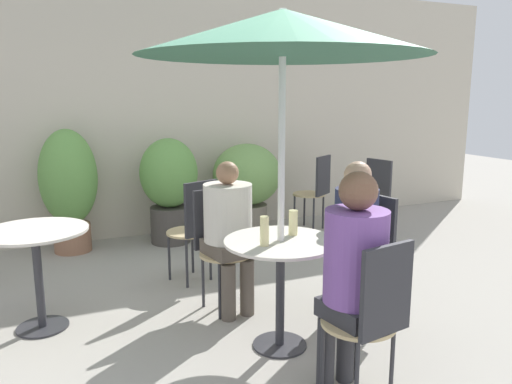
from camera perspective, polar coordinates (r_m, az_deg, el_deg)
ground_plane at (r=3.37m, az=2.11°, el=-18.87°), size 20.00×20.00×0.00m
storefront_wall at (r=6.10m, az=-11.78°, el=9.14°), size 10.00×0.06×3.00m
cafe_table_near at (r=3.33m, az=2.81°, el=-8.22°), size 0.75×0.75×0.75m
cafe_table_far at (r=3.91m, az=-23.82°, el=-6.30°), size 0.73×0.73×0.75m
bistro_chair_0 at (r=2.77m, az=13.20°, el=-13.09°), size 0.41×0.43×0.95m
bistro_chair_1 at (r=3.86m, az=12.70°, el=-6.07°), size 0.43×0.41×0.95m
bistro_chair_2 at (r=3.99m, az=-4.22°, el=-5.24°), size 0.41×0.43×0.95m
bistro_chair_3 at (r=6.22m, az=6.93°, el=0.64°), size 0.46×0.47×0.95m
bistro_chair_4 at (r=4.47m, az=-6.92°, el=-3.48°), size 0.44×0.46×0.95m
bistro_chair_6 at (r=5.92m, az=13.24°, el=-0.10°), size 0.44×0.42×0.95m
seated_person_0 at (r=2.79m, az=11.08°, el=-8.37°), size 0.35×0.38×1.29m
seated_person_1 at (r=3.70m, az=11.18°, el=-4.03°), size 0.35×0.32×1.22m
seated_person_2 at (r=3.82m, az=-3.10°, el=-3.75°), size 0.37×0.41×1.19m
beer_glass_0 at (r=3.39m, az=4.27°, el=-3.51°), size 0.06×0.06×0.17m
beer_glass_1 at (r=3.14m, az=0.98°, el=-4.48°), size 0.06×0.06×0.19m
potted_plant_0 at (r=5.68m, az=-20.62°, el=0.86°), size 0.60×0.60×1.33m
potted_plant_1 at (r=5.75m, az=-9.90°, el=0.96°), size 0.65×0.65×1.20m
potted_plant_2 at (r=6.09m, az=-1.04°, el=1.30°), size 0.83×0.83×1.10m
umbrella at (r=3.16m, az=3.07°, el=17.64°), size 1.79×1.79×2.19m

